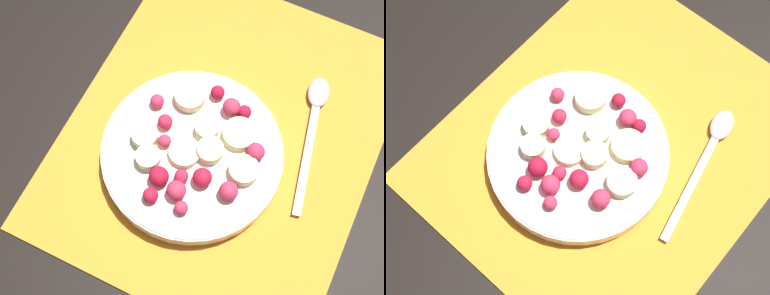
% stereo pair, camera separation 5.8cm
% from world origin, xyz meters
% --- Properties ---
extents(ground_plane, '(3.00, 3.00, 0.00)m').
position_xyz_m(ground_plane, '(0.00, 0.00, 0.00)').
color(ground_plane, black).
extents(placemat, '(0.41, 0.34, 0.01)m').
position_xyz_m(placemat, '(0.00, 0.00, 0.00)').
color(placemat, orange).
rests_on(placemat, ground_plane).
extents(fruit_bowl, '(0.20, 0.20, 0.05)m').
position_xyz_m(fruit_bowl, '(0.04, -0.02, 0.02)').
color(fruit_bowl, white).
rests_on(fruit_bowl, placemat).
extents(spoon, '(0.17, 0.05, 0.01)m').
position_xyz_m(spoon, '(-0.06, 0.09, 0.01)').
color(spoon, '#B2B2B7').
rests_on(spoon, placemat).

